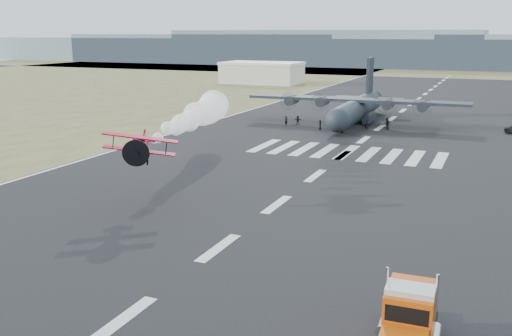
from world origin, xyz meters
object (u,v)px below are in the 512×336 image
Objects in this scene: aerobatic_biplane at (139,145)px; crew_e at (320,125)px; crew_b at (387,123)px; hangar_left at (262,73)px; crew_c at (329,122)px; crew_a at (367,125)px; crew_h at (336,124)px; semi_truck at (409,318)px; transport_aircraft at (357,107)px; crew_f at (298,120)px; crew_g at (286,121)px; crew_d at (388,124)px.

aerobatic_biplane is 47.62m from crew_e.
aerobatic_biplane reaches higher than crew_b.
hangar_left is 132.26m from aerobatic_biplane.
crew_c is (-9.31, -2.62, -0.08)m from crew_b.
crew_h is (-5.23, 0.00, -0.08)m from crew_a.
semi_truck is at bearing -43.89° from aerobatic_biplane.
crew_c is (-6.73, 1.07, -0.07)m from crew_a.
crew_c is at bearing -119.55° from transport_aircraft.
crew_f is (-12.45, 1.46, -0.09)m from crew_a.
hangar_left is 85.62m from crew_g.
hangar_left is 3.63× the size of aerobatic_biplane.
hangar_left reaches higher than crew_g.
crew_c is at bearing -50.09° from crew_b.
hangar_left is at bearing 122.89° from transport_aircraft.
crew_e is at bearing -61.20° from hangar_left.
aerobatic_biplane is 51.01m from crew_c.
crew_b is 1.01× the size of crew_d.
hangar_left is 91.56m from crew_a.
crew_d is at bearing -97.40° from crew_e.
transport_aircraft is 22.17× the size of crew_d.
hangar_left is at bearing 94.39° from aerobatic_biplane.
crew_b reaches higher than crew_a.
crew_c is at bearing -41.28° from crew_e.
semi_truck is at bearing -165.67° from crew_h.
crew_a is at bearing 60.18° from crew_d.
aerobatic_biplane is (-26.72, 15.74, 3.95)m from semi_truck.
crew_f is at bearing -57.36° from crew_b.
crew_c is 0.92× the size of crew_d.
semi_truck is at bearing -64.66° from hangar_left.
crew_a is 0.99× the size of crew_b.
semi_truck is at bearing -154.65° from crew_c.
aerobatic_biplane reaches higher than hangar_left.
crew_h is (1.51, -1.06, -0.00)m from crew_c.
crew_h is at bearing 37.40° from crew_d.
crew_g is at bearing 74.10° from crew_f.
semi_truck reaches higher than crew_d.
crew_c is at bearing -59.82° from hangar_left.
aerobatic_biplane is 0.18× the size of transport_aircraft.
semi_truck reaches higher than crew_g.
crew_a is at bearing -66.75° from transport_aircraft.
crew_a is 1.07× the size of crew_e.
crew_a is (50.51, -76.33, -2.54)m from hangar_left.
transport_aircraft is at bearing -24.57° from crew_g.
aerobatic_biplane is at bearing -72.22° from hangar_left.
hangar_left is at bearing 143.07° from crew_a.
crew_c is 1.01× the size of crew_h.
crew_f is at bearing -63.06° from hangar_left.
crew_b is 8.63m from crew_h.
crew_e is (-0.54, -3.38, 0.02)m from crew_c.
transport_aircraft is 22.15× the size of crew_a.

